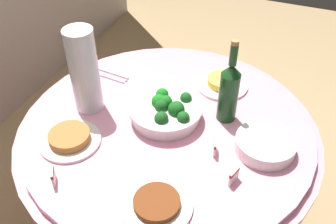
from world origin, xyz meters
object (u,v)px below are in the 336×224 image
decorative_fruit_vase (85,75)px  food_plate_peanuts (70,139)px  label_placard_rear (215,146)px  label_placard_mid (234,175)px  broccoli_bowl (166,111)px  food_plate_stir_fry (157,204)px  label_placard_front (53,176)px  plate_stack (265,145)px  wine_bottle (229,91)px  food_plate_fried_egg (222,83)px  serving_tongs (112,76)px

decorative_fruit_vase → food_plate_peanuts: 0.25m
decorative_fruit_vase → label_placard_rear: decorative_fruit_vase is taller
label_placard_mid → label_placard_rear: bearing=42.7°
food_plate_peanuts → broccoli_bowl: bearing=-47.7°
food_plate_peanuts → food_plate_stir_fry: bearing=-109.1°
label_placard_rear → label_placard_front: bearing=126.2°
broccoli_bowl → plate_stack: 0.38m
food_plate_stir_fry → label_placard_mid: 0.26m
plate_stack → decorative_fruit_vase: 0.71m
label_placard_mid → food_plate_peanuts: bearing=94.3°
wine_bottle → label_placard_rear: wine_bottle is taller
label_placard_front → food_plate_stir_fry: bearing=-84.0°
broccoli_bowl → wine_bottle: bearing=-65.2°
wine_bottle → food_plate_fried_egg: wine_bottle is taller
plate_stack → label_placard_mid: (-0.18, 0.06, 0.01)m
decorative_fruit_vase → food_plate_fried_egg: size_ratio=1.55×
food_plate_peanuts → label_placard_front: size_ratio=4.00×
wine_bottle → serving_tongs: 0.56m
food_plate_peanuts → wine_bottle: bearing=-54.5°
food_plate_stir_fry → label_placard_front: bearing=96.0°
food_plate_peanuts → label_placard_front: 0.18m
plate_stack → serving_tongs: bearing=74.8°
broccoli_bowl → plate_stack: broccoli_bowl is taller
food_plate_fried_egg → label_placard_front: label_placard_front is taller
wine_bottle → decorative_fruit_vase: size_ratio=0.99×
plate_stack → label_placard_rear: label_placard_rear is taller
food_plate_stir_fry → label_placard_front: label_placard_front is taller
food_plate_peanuts → food_plate_fried_egg: (0.54, -0.41, -0.00)m
wine_bottle → food_plate_peanuts: wine_bottle is taller
plate_stack → label_placard_mid: bearing=160.5°
food_plate_stir_fry → wine_bottle: bearing=-9.5°
serving_tongs → label_placard_front: label_placard_front is taller
broccoli_bowl → food_plate_stir_fry: broccoli_bowl is taller
plate_stack → wine_bottle: (0.12, 0.17, 0.10)m
food_plate_peanuts → food_plate_stir_fry: food_plate_peanuts is taller
food_plate_fried_egg → label_placard_rear: label_placard_rear is taller
food_plate_peanuts → decorative_fruit_vase: bearing=11.4°
plate_stack → food_plate_peanuts: bearing=109.0°
food_plate_peanuts → food_plate_stir_fry: (-0.14, -0.40, -0.00)m
decorative_fruit_vase → label_placard_rear: 0.55m
food_plate_stir_fry → broccoli_bowl: bearing=18.5°
plate_stack → decorative_fruit_vase: decorative_fruit_vase is taller
food_plate_fried_egg → label_placard_front: (-0.71, 0.35, 0.02)m
food_plate_stir_fry → label_placard_rear: size_ratio=4.00×
plate_stack → label_placard_mid: 0.19m
food_plate_fried_egg → food_plate_stir_fry: food_plate_fried_egg is taller
plate_stack → decorative_fruit_vase: size_ratio=0.62×
plate_stack → food_plate_stir_fry: size_ratio=0.95×
wine_bottle → food_plate_fried_egg: bearing=20.0°
label_placard_rear → food_plate_stir_fry: bearing=161.6°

